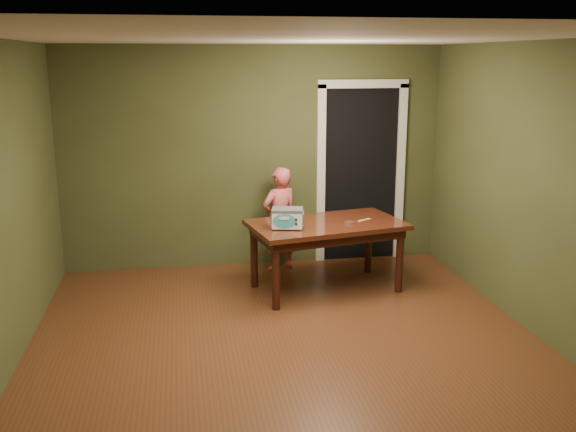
{
  "coord_description": "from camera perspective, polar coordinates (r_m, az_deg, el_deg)",
  "views": [
    {
      "loc": [
        -0.86,
        -4.97,
        2.45
      ],
      "look_at": [
        0.15,
        1.0,
        0.95
      ],
      "focal_mm": 40.0,
      "sensor_mm": 36.0,
      "label": 1
    }
  ],
  "objects": [
    {
      "name": "room_shell",
      "position": [
        5.1,
        0.22,
        5.53
      ],
      "size": [
        4.52,
        5.02,
        2.61
      ],
      "color": "#444D29",
      "rests_on": "ground"
    },
    {
      "name": "doorway",
      "position": [
        8.17,
        5.89,
        4.01
      ],
      "size": [
        1.1,
        0.66,
        2.25
      ],
      "color": "black",
      "rests_on": "ground"
    },
    {
      "name": "baking_pan",
      "position": [
        6.78,
        5.49,
        -0.58
      ],
      "size": [
        0.1,
        0.1,
        0.02
      ],
      "color": "silver",
      "rests_on": "dining_table"
    },
    {
      "name": "toy_oven",
      "position": [
        6.55,
        -0.06,
        -0.13
      ],
      "size": [
        0.37,
        0.28,
        0.21
      ],
      "rotation": [
        0.0,
        0.0,
        -0.21
      ],
      "color": "#4C4F54",
      "rests_on": "dining_table"
    },
    {
      "name": "spatula",
      "position": [
        6.94,
        6.79,
        -0.34
      ],
      "size": [
        0.17,
        0.12,
        0.01
      ],
      "primitive_type": "cube",
      "rotation": [
        0.0,
        0.0,
        0.56
      ],
      "color": "#FFCB6E",
      "rests_on": "dining_table"
    },
    {
      "name": "child",
      "position": [
        7.49,
        -0.74,
        -0.28
      ],
      "size": [
        0.53,
        0.45,
        1.23
      ],
      "primitive_type": "imported",
      "rotation": [
        0.0,
        0.0,
        3.55
      ],
      "color": "#DF5B5F",
      "rests_on": "floor"
    },
    {
      "name": "floor",
      "position": [
        5.61,
        0.21,
        -11.98
      ],
      "size": [
        5.0,
        5.0,
        0.0
      ],
      "primitive_type": "plane",
      "color": "#562F18",
      "rests_on": "ground"
    },
    {
      "name": "dining_table",
      "position": [
        6.84,
        3.44,
        -1.38
      ],
      "size": [
        1.75,
        1.2,
        0.75
      ],
      "rotation": [
        0.0,
        0.0,
        0.2
      ],
      "color": "#3D1B0D",
      "rests_on": "floor"
    }
  ]
}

